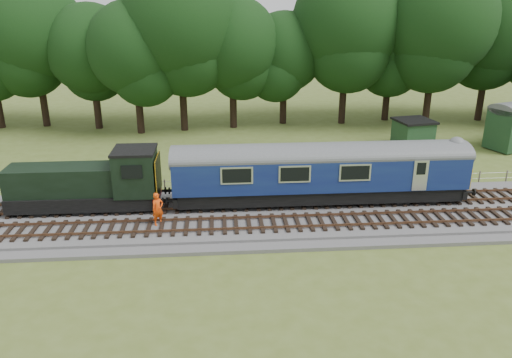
{
  "coord_description": "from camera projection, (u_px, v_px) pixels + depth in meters",
  "views": [
    {
      "loc": [
        -2.26,
        -27.24,
        12.58
      ],
      "look_at": [
        -0.06,
        1.4,
        2.0
      ],
      "focal_mm": 35.0,
      "sensor_mm": 36.0,
      "label": 1
    }
  ],
  "objects": [
    {
      "name": "track_south",
      "position": [
        261.0,
        223.0,
        28.36
      ],
      "size": [
        67.2,
        2.4,
        0.21
      ],
      "color": "black",
      "rests_on": "ballast"
    },
    {
      "name": "shed",
      "position": [
        413.0,
        133.0,
        43.68
      ],
      "size": [
        3.51,
        3.51,
        2.48
      ],
      "rotation": [
        0.0,
        0.0,
        0.17
      ],
      "color": "#1B3D22",
      "rests_on": "ground"
    },
    {
      "name": "worker",
      "position": [
        158.0,
        209.0,
        28.03
      ],
      "size": [
        0.84,
        0.77,
        1.92
      ],
      "primitive_type": "imported",
      "rotation": [
        0.0,
        0.0,
        0.6
      ],
      "color": "#FE4B0D",
      "rests_on": "ballast"
    },
    {
      "name": "ground",
      "position": [
        259.0,
        218.0,
        30.0
      ],
      "size": [
        120.0,
        120.0,
        0.0
      ],
      "primitive_type": "plane",
      "color": "#536324",
      "rests_on": "ground"
    },
    {
      "name": "track_north",
      "position": [
        257.0,
        203.0,
        31.16
      ],
      "size": [
        67.2,
        2.4,
        0.21
      ],
      "color": "black",
      "rests_on": "ballast"
    },
    {
      "name": "shunter_loco",
      "position": [
        91.0,
        184.0,
        29.91
      ],
      "size": [
        8.91,
        2.6,
        3.38
      ],
      "color": "black",
      "rests_on": "ground"
    },
    {
      "name": "ballast",
      "position": [
        259.0,
        215.0,
        29.94
      ],
      "size": [
        70.0,
        7.0,
        0.35
      ],
      "primitive_type": "cube",
      "color": "#4C4C4F",
      "rests_on": "ground"
    },
    {
      "name": "fence",
      "position": [
        253.0,
        191.0,
        34.21
      ],
      "size": [
        64.0,
        0.12,
        1.0
      ],
      "primitive_type": null,
      "color": "#6B6054",
      "rests_on": "ground"
    },
    {
      "name": "dmu_railcar",
      "position": [
        320.0,
        168.0,
        30.69
      ],
      "size": [
        18.05,
        2.86,
        3.88
      ],
      "color": "black",
      "rests_on": "ground"
    },
    {
      "name": "tree_line",
      "position": [
        241.0,
        128.0,
        50.58
      ],
      "size": [
        70.0,
        8.0,
        18.0
      ],
      "primitive_type": null,
      "color": "black",
      "rests_on": "ground"
    }
  ]
}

